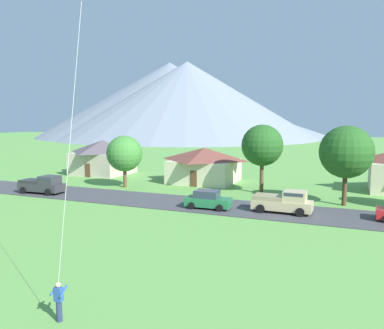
{
  "coord_description": "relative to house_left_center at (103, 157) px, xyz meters",
  "views": [
    {
      "loc": [
        8.87,
        -4.23,
        8.25
      ],
      "look_at": [
        -1.92,
        22.0,
        4.93
      ],
      "focal_mm": 35.7,
      "sensor_mm": 36.0,
      "label": 1
    }
  ],
  "objects": [
    {
      "name": "road_strip",
      "position": [
        25.9,
        -14.48,
        -2.65
      ],
      "size": [
        160.0,
        6.67,
        0.08
      ],
      "primitive_type": "cube",
      "color": "#424247",
      "rests_on": "ground"
    },
    {
      "name": "mountain_central_ridge",
      "position": [
        -49.7,
        127.43,
        15.74
      ],
      "size": [
        129.38,
        129.38,
        36.85
      ],
      "primitive_type": "cone",
      "color": "slate",
      "rests_on": "ground"
    },
    {
      "name": "mountain_west_ridge",
      "position": [
        -32.94,
        110.34,
        14.33
      ],
      "size": [
        114.42,
        114.42,
        34.04
      ],
      "primitive_type": "cone",
      "color": "gray",
      "rests_on": "ground"
    },
    {
      "name": "mountain_far_east_ridge",
      "position": [
        -39.0,
        134.02,
        8.81
      ],
      "size": [
        134.41,
        134.41,
        23.0
      ],
      "primitive_type": "cone",
      "color": "gray",
      "rests_on": "ground"
    },
    {
      "name": "house_left_center",
      "position": [
        0.0,
        0.0,
        0.0
      ],
      "size": [
        8.25,
        8.12,
        5.19
      ],
      "color": "beige",
      "rests_on": "ground"
    },
    {
      "name": "house_right_center",
      "position": [
        17.17,
        -1.45,
        -0.3
      ],
      "size": [
        8.75,
        8.32,
        4.61
      ],
      "color": "beige",
      "rests_on": "ground"
    },
    {
      "name": "tree_near_left",
      "position": [
        25.88,
        -6.37,
        2.73
      ],
      "size": [
        4.63,
        4.63,
        7.76
      ],
      "color": "brown",
      "rests_on": "ground"
    },
    {
      "name": "tree_left_of_center",
      "position": [
        9.5,
        -8.82,
        1.47
      ],
      "size": [
        4.38,
        4.38,
        6.36
      ],
      "color": "brown",
      "rests_on": "ground"
    },
    {
      "name": "tree_right_of_center",
      "position": [
        34.6,
        -9.38,
        2.51
      ],
      "size": [
        5.06,
        5.06,
        7.74
      ],
      "color": "#4C3823",
      "rests_on": "ground"
    },
    {
      "name": "parked_car_green_mid_east",
      "position": [
        22.9,
        -15.79,
        -1.82
      ],
      "size": [
        4.26,
        2.2,
        1.68
      ],
      "color": "#237042",
      "rests_on": "road_strip"
    },
    {
      "name": "pickup_truck_sand_west_side",
      "position": [
        29.68,
        -14.77,
        -1.63
      ],
      "size": [
        5.24,
        2.41,
        1.99
      ],
      "color": "#C6B284",
      "rests_on": "road_strip"
    },
    {
      "name": "pickup_truck_charcoal_east_side",
      "position": [
        3.21,
        -15.88,
        -1.63
      ],
      "size": [
        5.29,
        2.51,
        1.99
      ],
      "color": "#333338",
      "rests_on": "road_strip"
    }
  ]
}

